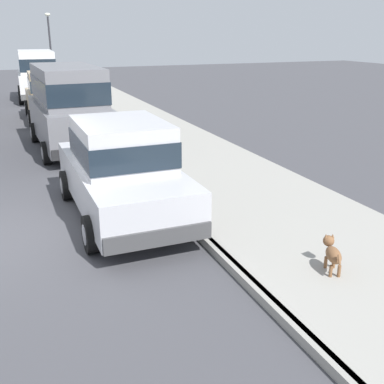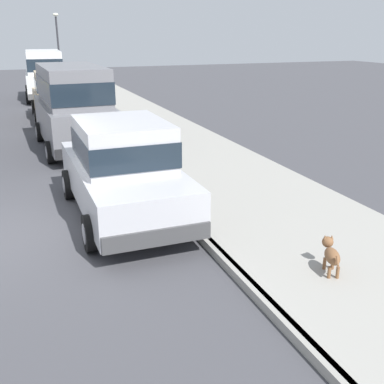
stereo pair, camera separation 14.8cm
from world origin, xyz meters
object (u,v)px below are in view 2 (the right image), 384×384
(car_silver_sedan, at_px, (123,168))
(dog_brown, at_px, (331,254))
(car_grey_van, at_px, (73,104))
(car_tan_sedan, at_px, (57,95))
(car_white_van, at_px, (45,73))
(street_lamp, at_px, (58,40))

(car_silver_sedan, height_order, dog_brown, car_silver_sedan)
(car_grey_van, bearing_deg, car_tan_sedan, 89.78)
(car_silver_sedan, distance_m, car_white_van, 17.85)
(car_silver_sedan, relative_size, car_grey_van, 0.93)
(car_tan_sedan, distance_m, dog_brown, 15.44)
(car_tan_sedan, bearing_deg, street_lamp, 83.36)
(car_white_van, relative_size, dog_brown, 6.92)
(car_silver_sedan, bearing_deg, car_tan_sedan, 90.52)
(car_grey_van, relative_size, car_white_van, 1.00)
(car_tan_sedan, bearing_deg, dog_brown, -81.27)
(car_grey_van, bearing_deg, car_silver_sedan, -88.79)
(car_grey_van, relative_size, street_lamp, 1.12)
(dog_brown, bearing_deg, car_white_van, 96.20)
(car_tan_sedan, distance_m, street_lamp, 12.69)
(car_silver_sedan, height_order, car_grey_van, car_grey_van)
(car_tan_sedan, xyz_separation_m, dog_brown, (2.34, -15.26, -0.55))
(car_white_van, bearing_deg, car_tan_sedan, -90.14)
(car_silver_sedan, distance_m, dog_brown, 4.27)
(car_white_van, xyz_separation_m, dog_brown, (2.33, -21.44, -0.97))
(car_grey_van, xyz_separation_m, car_white_van, (0.04, 11.80, 0.00))
(car_grey_van, distance_m, street_lamp, 18.20)
(car_silver_sedan, height_order, street_lamp, street_lamp)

